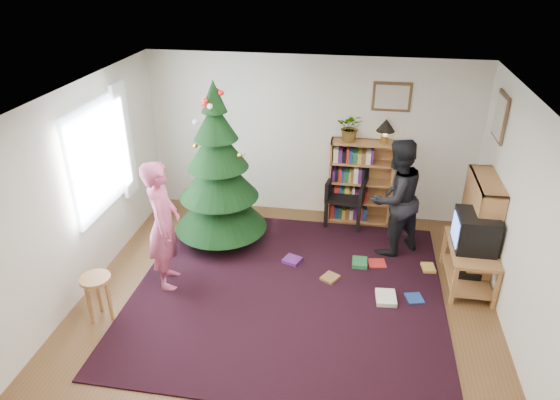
% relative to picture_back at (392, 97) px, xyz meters
% --- Properties ---
extents(floor, '(5.00, 5.00, 0.00)m').
position_rel_picture_back_xyz_m(floor, '(-1.15, -2.48, -1.95)').
color(floor, brown).
rests_on(floor, ground).
extents(ceiling, '(5.00, 5.00, 0.00)m').
position_rel_picture_back_xyz_m(ceiling, '(-1.15, -2.48, 0.55)').
color(ceiling, white).
rests_on(ceiling, wall_back).
extents(wall_back, '(5.00, 0.02, 2.50)m').
position_rel_picture_back_xyz_m(wall_back, '(-1.15, 0.02, -0.70)').
color(wall_back, silver).
rests_on(wall_back, floor).
extents(wall_front, '(5.00, 0.02, 2.50)m').
position_rel_picture_back_xyz_m(wall_front, '(-1.15, -4.97, -0.70)').
color(wall_front, silver).
rests_on(wall_front, floor).
extents(wall_left, '(0.02, 5.00, 2.50)m').
position_rel_picture_back_xyz_m(wall_left, '(-3.65, -2.48, -0.70)').
color(wall_left, silver).
rests_on(wall_left, floor).
extents(wall_right, '(0.02, 5.00, 2.50)m').
position_rel_picture_back_xyz_m(wall_right, '(1.35, -2.48, -0.70)').
color(wall_right, silver).
rests_on(wall_right, floor).
extents(rug, '(3.80, 3.60, 0.02)m').
position_rel_picture_back_xyz_m(rug, '(-1.15, -2.17, -1.94)').
color(rug, black).
rests_on(rug, floor).
extents(window_pane, '(0.04, 1.20, 1.40)m').
position_rel_picture_back_xyz_m(window_pane, '(-3.62, -1.88, -0.45)').
color(window_pane, silver).
rests_on(window_pane, wall_left).
extents(curtain, '(0.06, 0.35, 1.60)m').
position_rel_picture_back_xyz_m(curtain, '(-3.58, -1.18, -0.45)').
color(curtain, white).
rests_on(curtain, wall_left).
extents(picture_back, '(0.55, 0.03, 0.42)m').
position_rel_picture_back_xyz_m(picture_back, '(0.00, 0.00, 0.00)').
color(picture_back, '#4C3319').
rests_on(picture_back, wall_back).
extents(picture_right, '(0.03, 0.50, 0.60)m').
position_rel_picture_back_xyz_m(picture_right, '(1.33, -0.73, 0.00)').
color(picture_right, '#4C3319').
rests_on(picture_right, wall_right).
extents(christmas_tree, '(1.31, 1.31, 2.38)m').
position_rel_picture_back_xyz_m(christmas_tree, '(-2.29, -1.14, -0.96)').
color(christmas_tree, '#3F2816').
rests_on(christmas_tree, rug).
extents(bookshelf_back, '(0.95, 0.30, 1.30)m').
position_rel_picture_back_xyz_m(bookshelf_back, '(-0.35, -0.14, -1.29)').
color(bookshelf_back, '#9E6A38').
rests_on(bookshelf_back, floor).
extents(bookshelf_right, '(0.30, 0.95, 1.30)m').
position_rel_picture_back_xyz_m(bookshelf_right, '(1.19, -1.24, -1.29)').
color(bookshelf_right, '#9E6A38').
rests_on(bookshelf_right, floor).
extents(tv_stand, '(0.54, 0.98, 0.55)m').
position_rel_picture_back_xyz_m(tv_stand, '(1.07, -1.62, -1.62)').
color(tv_stand, '#9E6A38').
rests_on(tv_stand, floor).
extents(crt_tv, '(0.48, 0.52, 0.45)m').
position_rel_picture_back_xyz_m(crt_tv, '(1.07, -1.62, -1.17)').
color(crt_tv, black).
rests_on(crt_tv, tv_stand).
extents(armchair, '(0.64, 0.64, 1.02)m').
position_rel_picture_back_xyz_m(armchair, '(-0.54, -0.18, -1.40)').
color(armchair, black).
rests_on(armchair, rug).
extents(stool, '(0.35, 0.35, 0.58)m').
position_rel_picture_back_xyz_m(stool, '(-3.21, -3.02, -1.50)').
color(stool, '#9E6A38').
rests_on(stool, floor).
extents(person_standing, '(0.55, 0.70, 1.68)m').
position_rel_picture_back_xyz_m(person_standing, '(-2.68, -2.23, -1.11)').
color(person_standing, '#B14669').
rests_on(person_standing, rug).
extents(person_by_chair, '(1.03, 1.00, 1.67)m').
position_rel_picture_back_xyz_m(person_by_chair, '(0.13, -0.99, -1.11)').
color(person_by_chair, black).
rests_on(person_by_chair, rug).
extents(potted_plant, '(0.42, 0.37, 0.42)m').
position_rel_picture_back_xyz_m(potted_plant, '(-0.55, -0.14, -0.44)').
color(potted_plant, gray).
rests_on(potted_plant, bookshelf_back).
extents(table_lamp, '(0.27, 0.27, 0.36)m').
position_rel_picture_back_xyz_m(table_lamp, '(-0.05, -0.14, -0.41)').
color(table_lamp, '#A57F33').
rests_on(table_lamp, bookshelf_back).
extents(floor_clutter, '(2.02, 0.97, 0.08)m').
position_rel_picture_back_xyz_m(floor_clutter, '(-0.16, -1.69, -1.91)').
color(floor_clutter, '#A51E19').
rests_on(floor_clutter, rug).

